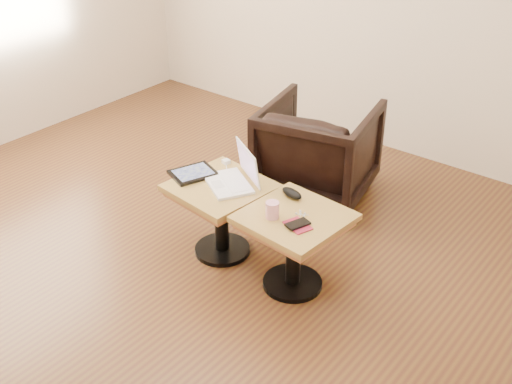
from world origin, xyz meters
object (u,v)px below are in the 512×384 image
Objects in this scene: side_table_left at (221,202)px; side_table_right at (294,234)px; striped_cup at (272,210)px; armchair at (318,150)px; laptop at (235,177)px.

side_table_right is (0.54, 0.00, 0.00)m from side_table_left.
striped_cup is 0.13× the size of armchair.
armchair is at bearing 93.40° from side_table_left.
laptop is at bearing 176.97° from side_table_right.
armchair is (-0.01, 0.90, -0.18)m from laptop.
striped_cup is at bearing -5.08° from side_table_left.
side_table_left is 6.13× the size of striped_cup.
side_table_right is at bearing 22.85° from laptop.
laptop is 0.54× the size of armchair.
laptop reaches higher than side_table_left.
side_table_left and side_table_right have the same top height.
side_table_left is 0.54m from side_table_right.
side_table_left is 0.97m from armchair.
laptop reaches higher than armchair.
laptop is at bearing 158.36° from striped_cup.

